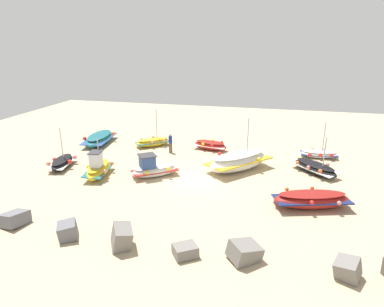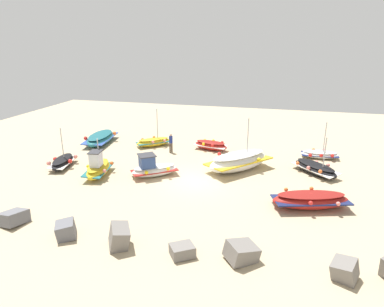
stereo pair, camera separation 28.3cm
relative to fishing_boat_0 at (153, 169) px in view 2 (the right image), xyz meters
name	(u,v)px [view 2 (the right image)]	position (x,y,z in m)	size (l,w,h in m)	color
ground_plane	(196,181)	(-3.19, 0.06, -0.57)	(55.70, 55.70, 0.00)	tan
fishing_boat_0	(153,169)	(0.00, 0.00, 0.00)	(3.54, 3.12, 1.71)	white
fishing_boat_1	(311,200)	(-10.69, 2.26, -0.07)	(4.82, 3.02, 1.04)	maroon
fishing_boat_2	(100,138)	(7.84, -6.50, -0.08)	(2.59, 4.96, 0.98)	#1E6670
fishing_boat_3	(239,161)	(-5.85, -2.73, 0.16)	(5.18, 5.43, 4.00)	white
fishing_boat_4	(315,168)	(-11.42, -3.40, -0.15)	(3.52, 3.57, 3.00)	black
fishing_boat_5	(98,168)	(3.89, 0.94, 0.03)	(1.92, 3.53, 2.75)	gold
fishing_boat_6	(154,142)	(2.56, -6.87, -0.16)	(3.29, 2.99, 3.50)	gold
fishing_boat_7	(63,162)	(7.48, 0.01, -0.16)	(1.83, 3.37, 3.10)	black
fishing_boat_8	(320,154)	(-12.12, -7.22, -0.25)	(3.10, 1.84, 3.08)	white
fishing_boat_9	(211,145)	(-2.82, -7.05, -0.13)	(3.23, 1.76, 0.87)	maroon
person_walking	(171,142)	(0.40, -5.42, 0.43)	(0.32, 0.32, 1.72)	brown
breakwater_rocks	(179,243)	(-4.42, 8.34, -0.15)	(22.76, 2.36, 1.37)	slate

